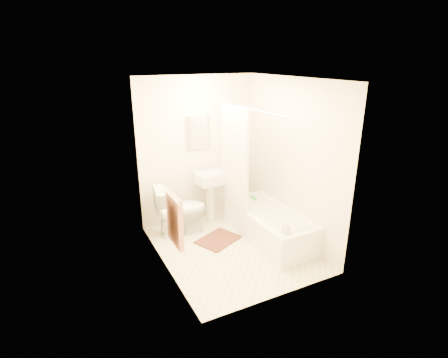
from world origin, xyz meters
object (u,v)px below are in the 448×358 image
toilet (181,210)px  bath_mat (218,240)px  sink (211,195)px  bathtub (269,225)px  soap_bottle (286,228)px

toilet → bath_mat: 0.75m
sink → bath_mat: 0.82m
toilet → bath_mat: toilet is taller
bathtub → bath_mat: bearing=157.6°
sink → bathtub: 1.12m
sink → bath_mat: (-0.18, -0.65, -0.47)m
sink → bathtub: (0.54, -0.95, -0.25)m
toilet → soap_bottle: toilet is taller
toilet → bathtub: (1.13, -0.80, -0.16)m
soap_bottle → toilet: bearing=122.6°
bathtub → bath_mat: (-0.72, 0.30, -0.22)m
toilet → bathtub: bearing=-116.2°
bath_mat → soap_bottle: soap_bottle is taller
toilet → bath_mat: size_ratio=1.29×
sink → soap_bottle: 1.65m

